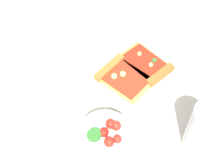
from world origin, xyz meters
TOP-DOWN VIEW (x-y plane):
  - ground_plane at (0.00, 0.00)m, footprint 2.40×2.40m
  - plate at (-0.04, 0.01)m, footprint 0.25×0.25m
  - pizza_slice_near at (-0.07, 0.02)m, footprint 0.09×0.14m
  - pizza_slice_far at (0.00, -0.00)m, footprint 0.11×0.14m
  - salad_bowl at (0.16, 0.11)m, footprint 0.12×0.12m
  - soda_glass at (-0.00, 0.25)m, footprint 0.07×0.07m
  - paper_napkin at (0.22, -0.13)m, footprint 0.12×0.14m
  - pepper_shaker at (-0.14, -0.21)m, footprint 0.03×0.03m

SIDE VIEW (x-z plane):
  - ground_plane at x=0.00m, z-range 0.00..0.00m
  - paper_napkin at x=0.22m, z-range 0.00..0.00m
  - plate at x=-0.04m, z-range 0.00..0.01m
  - pizza_slice_near at x=-0.07m, z-range 0.01..0.03m
  - pizza_slice_far at x=0.00m, z-range 0.01..0.03m
  - pepper_shaker at x=-0.14m, z-range 0.00..0.07m
  - salad_bowl at x=0.16m, z-range 0.00..0.08m
  - soda_glass at x=0.00m, z-range 0.00..0.13m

